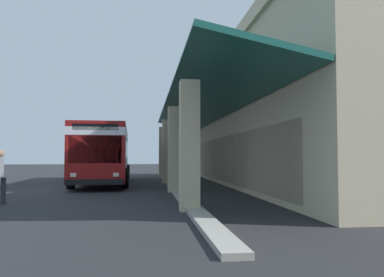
{
  "coord_description": "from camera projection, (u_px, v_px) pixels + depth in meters",
  "views": [
    {
      "loc": [
        18.77,
        3.51,
        1.54
      ],
      "look_at": [
        -2.19,
        6.02,
        2.52
      ],
      "focal_mm": 36.11,
      "sensor_mm": 36.0,
      "label": 1
    }
  ],
  "objects": [
    {
      "name": "potted_palm",
      "position": [
        184.0,
        170.0,
        25.62
      ],
      "size": [
        1.81,
        2.02,
        2.62
      ],
      "color": "gray",
      "rests_on": "ground"
    },
    {
      "name": "curb_strip",
      "position": [
        172.0,
        185.0,
        19.68
      ],
      "size": [
        28.27,
        0.5,
        0.12
      ],
      "primitive_type": "cube",
      "color": "#9E998E",
      "rests_on": "ground"
    },
    {
      "name": "transit_bus",
      "position": [
        104.0,
        151.0,
        22.12
      ],
      "size": [
        11.29,
        3.09,
        3.34
      ],
      "color": "maroon",
      "rests_on": "ground"
    },
    {
      "name": "pedestrian",
      "position": [
        0.0,
        174.0,
        12.35
      ],
      "size": [
        0.7,
        0.37,
        1.75
      ],
      "color": "#38383D",
      "rests_on": "ground"
    },
    {
      "name": "ground",
      "position": [
        237.0,
        188.0,
        19.07
      ],
      "size": [
        120.0,
        120.0,
        0.0
      ],
      "primitive_type": "plane",
      "color": "#262628"
    },
    {
      "name": "plaza_building",
      "position": [
        349.0,
        117.0,
        21.0
      ],
      "size": [
        23.86,
        17.15,
        7.34
      ],
      "color": "#C6B793",
      "rests_on": "ground"
    }
  ]
}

